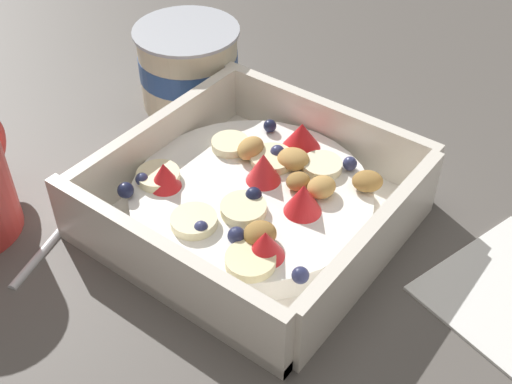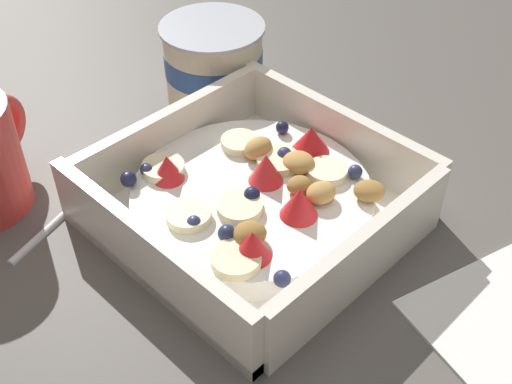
{
  "view_description": "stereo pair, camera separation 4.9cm",
  "coord_description": "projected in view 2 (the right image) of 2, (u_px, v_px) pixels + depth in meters",
  "views": [
    {
      "loc": [
        0.23,
        -0.29,
        0.35
      ],
      "look_at": [
        0.0,
        0.01,
        0.03
      ],
      "focal_mm": 46.13,
      "sensor_mm": 36.0,
      "label": 1
    },
    {
      "loc": [
        0.26,
        -0.25,
        0.35
      ],
      "look_at": [
        0.0,
        0.01,
        0.03
      ],
      "focal_mm": 46.13,
      "sensor_mm": 36.0,
      "label": 2
    }
  ],
  "objects": [
    {
      "name": "ground_plane",
      "position": [
        244.0,
        224.0,
        0.51
      ],
      "size": [
        2.4,
        2.4,
        0.0
      ],
      "primitive_type": "plane",
      "color": "#56514C"
    },
    {
      "name": "fruit_bowl",
      "position": [
        257.0,
        202.0,
        0.5
      ],
      "size": [
        0.21,
        0.21,
        0.06
      ],
      "color": "white",
      "rests_on": "ground"
    },
    {
      "name": "spoon",
      "position": [
        113.0,
        166.0,
        0.56
      ],
      "size": [
        0.07,
        0.17,
        0.01
      ],
      "color": "silver",
      "rests_on": "ground"
    },
    {
      "name": "yogurt_cup",
      "position": [
        214.0,
        62.0,
        0.62
      ],
      "size": [
        0.1,
        0.1,
        0.08
      ],
      "color": "beige",
      "rests_on": "ground"
    }
  ]
}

